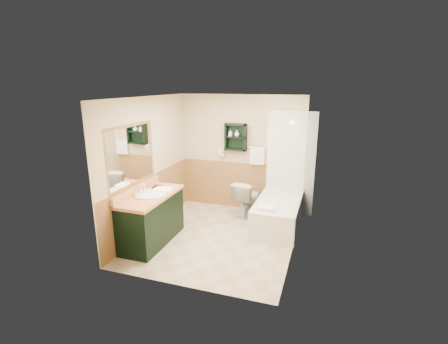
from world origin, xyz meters
TOP-DOWN VIEW (x-y plane):
  - floor at (0.00, 0.00)m, footprint 3.00×3.00m
  - back_wall at (0.00, 1.52)m, footprint 2.60×0.04m
  - left_wall at (-1.32, 0.00)m, footprint 0.04×3.00m
  - right_wall at (1.32, 0.00)m, footprint 0.04×3.00m
  - ceiling at (0.00, 0.00)m, footprint 2.60×3.00m
  - wainscot_left at (-1.29, 0.00)m, footprint 2.98×2.98m
  - wainscot_back at (0.00, 1.49)m, footprint 2.58×2.58m
  - mirror_frame at (-1.27, -0.55)m, footprint 1.30×1.30m
  - mirror_glass at (-1.27, -0.55)m, footprint 1.20×1.20m
  - tile_right at (1.28, 0.75)m, footprint 1.50×1.50m
  - tile_back at (1.03, 1.48)m, footprint 0.95×0.95m
  - tile_accent at (1.27, 0.75)m, footprint 1.50×1.50m
  - wall_shelf at (-0.10, 1.41)m, footprint 0.45×0.15m
  - hair_dryer at (-0.40, 1.43)m, footprint 0.10×0.24m
  - towel_bar at (0.35, 1.45)m, footprint 0.40×0.06m
  - curtain_rod at (0.53, 0.75)m, footprint 0.03×1.60m
  - shower_curtain at (0.53, 0.92)m, footprint 1.05×1.05m
  - vanity at (-0.99, -0.51)m, footprint 0.59×1.33m
  - bathtub at (0.93, 0.76)m, footprint 0.78×1.50m
  - toilet at (0.24, 1.12)m, footprint 0.55×0.80m
  - counter_towel at (-0.89, -0.26)m, footprint 0.30×0.23m
  - vanity_book at (-1.16, -0.14)m, footprint 0.15×0.05m
  - tub_towel at (0.79, 0.22)m, footprint 0.25×0.21m
  - soap_bottle_a at (-0.21, 1.40)m, footprint 0.07×0.14m
  - soap_bottle_b at (-0.07, 1.40)m, footprint 0.12×0.14m

SIDE VIEW (x-z plane):
  - floor at x=0.00m, z-range 0.00..0.00m
  - bathtub at x=0.93m, z-range 0.00..0.52m
  - toilet at x=0.24m, z-range 0.00..0.72m
  - vanity at x=-0.99m, z-range 0.00..0.85m
  - wainscot_left at x=-1.29m, z-range 0.00..1.00m
  - wainscot_back at x=0.00m, z-range 0.00..1.00m
  - tub_towel at x=0.79m, z-range 0.52..0.59m
  - counter_towel at x=-0.89m, z-range 0.85..0.89m
  - vanity_book at x=-1.16m, z-range 0.85..1.04m
  - tile_right at x=1.28m, z-range 0.00..2.10m
  - tile_back at x=1.03m, z-range 0.00..2.10m
  - shower_curtain at x=0.53m, z-range 0.30..2.00m
  - back_wall at x=0.00m, z-range 0.00..2.40m
  - left_wall at x=-1.32m, z-range 0.00..2.40m
  - right_wall at x=1.32m, z-range 0.00..2.40m
  - hair_dryer at x=-0.40m, z-range 1.11..1.29m
  - towel_bar at x=0.35m, z-range 1.15..1.55m
  - mirror_frame at x=-1.27m, z-range 1.00..2.00m
  - mirror_glass at x=-1.27m, z-range 1.05..1.95m
  - wall_shelf at x=-0.10m, z-range 1.27..1.83m
  - soap_bottle_a at x=-0.21m, z-range 1.56..1.63m
  - soap_bottle_b at x=-0.07m, z-range 1.56..1.67m
  - tile_accent at x=1.27m, z-range 1.85..1.95m
  - curtain_rod at x=0.53m, z-range 1.98..2.02m
  - ceiling at x=0.00m, z-range 2.40..2.44m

